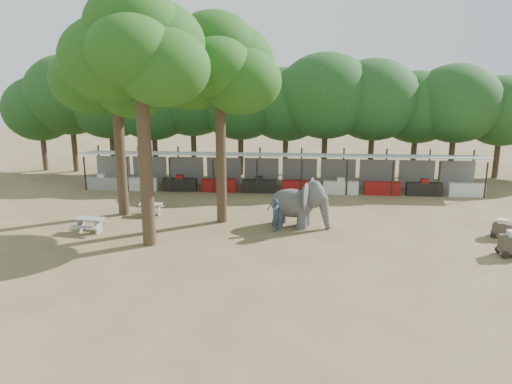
# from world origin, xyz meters

# --- Properties ---
(ground) EXTENTS (100.00, 100.00, 0.00)m
(ground) POSITION_xyz_m (0.00, 0.00, 0.00)
(ground) COLOR brown
(ground) RESTS_ON ground
(vendor_stalls) EXTENTS (28.00, 2.99, 2.80)m
(vendor_stalls) POSITION_xyz_m (-0.00, 13.84, 1.18)
(vendor_stalls) COLOR #AEB0B6
(vendor_stalls) RESTS_ON ground
(yard_tree_left) EXTENTS (7.10, 6.90, 11.02)m
(yard_tree_left) POSITION_xyz_m (-9.13, 7.19, 8.20)
(yard_tree_left) COLOR #332316
(yard_tree_left) RESTS_ON ground
(yard_tree_center) EXTENTS (7.10, 6.90, 12.04)m
(yard_tree_center) POSITION_xyz_m (-6.13, 2.19, 9.21)
(yard_tree_center) COLOR #332316
(yard_tree_center) RESTS_ON ground
(yard_tree_back) EXTENTS (7.10, 6.90, 11.36)m
(yard_tree_back) POSITION_xyz_m (-3.13, 6.19, 8.54)
(yard_tree_back) COLOR #332316
(yard_tree_back) RESTS_ON ground
(backdrop_trees) EXTENTS (46.46, 5.95, 8.33)m
(backdrop_trees) POSITION_xyz_m (0.00, 19.00, 5.51)
(backdrop_trees) COLOR #332316
(backdrop_trees) RESTS_ON ground
(elephant) EXTENTS (3.52, 2.59, 2.62)m
(elephant) POSITION_xyz_m (1.31, 5.48, 1.31)
(elephant) COLOR #434040
(elephant) RESTS_ON ground
(handler) EXTENTS (0.65, 0.75, 1.75)m
(handler) POSITION_xyz_m (0.11, 4.53, 0.88)
(handler) COLOR #26384C
(handler) RESTS_ON ground
(picnic_table_near) EXTENTS (1.69, 1.56, 0.76)m
(picnic_table_near) POSITION_xyz_m (-9.68, 3.61, 0.50)
(picnic_table_near) COLOR gray
(picnic_table_near) RESTS_ON ground
(picnic_table_far) EXTENTS (1.45, 1.33, 0.68)m
(picnic_table_far) POSITION_xyz_m (-7.36, 6.95, 0.44)
(picnic_table_far) COLOR gray
(picnic_table_far) RESTS_ON ground
(cart_back) EXTENTS (1.17, 0.98, 0.97)m
(cart_back) POSITION_xyz_m (11.61, 4.41, 0.48)
(cart_back) COLOR #352C25
(cart_back) RESTS_ON ground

